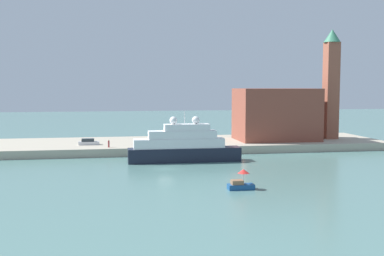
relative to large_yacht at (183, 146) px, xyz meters
name	(u,v)px	position (x,y,z in m)	size (l,w,h in m)	color
ground	(165,169)	(-4.40, -7.76, -3.05)	(400.00, 400.00, 0.00)	slate
quay_dock	(152,145)	(-4.40, 20.19, -2.16)	(110.00, 23.90, 1.78)	#ADA38E
large_yacht	(183,146)	(0.00, 0.00, 0.00)	(22.15, 3.66, 9.97)	black
small_motorboat	(241,183)	(4.45, -26.15, -2.06)	(3.79, 1.69, 2.94)	navy
harbor_building	(276,114)	(25.67, 18.42, 4.98)	(19.00, 12.54, 12.49)	brown
bell_tower	(331,81)	(40.05, 19.10, 13.12)	(4.13, 4.13, 26.99)	#93513D
parked_car	(89,142)	(-18.87, 16.05, -0.67)	(4.55, 1.64, 1.41)	silver
person_figure	(109,144)	(-14.44, 10.84, -0.51)	(0.36, 0.36, 1.64)	maroon
mooring_bollard	(174,145)	(-0.40, 9.92, -0.90)	(0.49, 0.49, 0.74)	black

